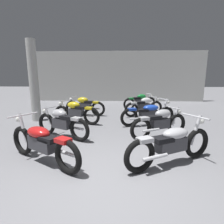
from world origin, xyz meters
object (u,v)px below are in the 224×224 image
Objects in this scene: motorcycle_left_row_2 at (76,112)px; motorcycle_right_row_2 at (149,113)px; motorcycle_right_row_1 at (160,123)px; motorcycle_right_row_0 at (172,143)px; motorcycle_right_row_3 at (144,106)px; motorcycle_left_row_3 at (85,106)px; motorcycle_right_row_4 at (140,101)px; motorcycle_left_row_0 at (42,142)px; motorcycle_left_row_1 at (62,122)px; support_pillar at (34,81)px.

motorcycle_right_row_2 is (2.74, -0.13, -0.01)m from motorcycle_left_row_2.
motorcycle_right_row_2 reaches higher than motorcycle_right_row_1.
motorcycle_right_row_3 is at bearing 89.21° from motorcycle_right_row_0.
motorcycle_left_row_3 is 3.19m from motorcycle_right_row_4.
motorcycle_right_row_4 is at bearing 66.76° from motorcycle_left_row_0.
motorcycle_left_row_1 is (-0.11, 1.57, 0.01)m from motorcycle_left_row_0.
motorcycle_left_row_0 is at bearing -88.38° from motorcycle_left_row_2.
motorcycle_left_row_3 is 0.93× the size of motorcycle_right_row_2.
motorcycle_left_row_0 is 1.00× the size of motorcycle_left_row_2.
motorcycle_left_row_0 is at bearing -120.31° from motorcycle_right_row_3.
motorcycle_left_row_2 is (1.75, -0.39, -1.14)m from support_pillar.
motorcycle_left_row_2 is 1.04× the size of motorcycle_right_row_3.
motorcycle_left_row_2 is at bearing 91.62° from motorcycle_left_row_0.
motorcycle_left_row_1 is 3.14m from motorcycle_right_row_2.
motorcycle_left_row_1 is 0.92× the size of motorcycle_right_row_0.
motorcycle_right_row_4 is (2.81, 4.72, 0.00)m from motorcycle_left_row_1.
motorcycle_left_row_2 is at bearing 131.16° from motorcycle_right_row_0.
motorcycle_right_row_0 is 0.94× the size of motorcycle_right_row_2.
motorcycle_right_row_2 is at bearing -2.71° from motorcycle_left_row_2.
motorcycle_right_row_2 is (2.65, 3.06, 0.00)m from motorcycle_left_row_0.
motorcycle_left_row_2 is at bearing -12.62° from support_pillar.
motorcycle_left_row_0 is 4.05m from motorcycle_right_row_2.
support_pillar reaches higher than motorcycle_left_row_0.
motorcycle_left_row_2 is 4.16m from motorcycle_right_row_0.
motorcycle_left_row_0 and motorcycle_right_row_0 have the same top height.
support_pillar reaches higher than motorcycle_right_row_2.
motorcycle_right_row_2 is (2.71, -1.62, -0.01)m from motorcycle_left_row_3.
motorcycle_right_row_3 is (-0.06, 2.94, 0.00)m from motorcycle_right_row_1.
motorcycle_left_row_1 and motorcycle_left_row_3 have the same top height.
motorcycle_left_row_0 and motorcycle_right_row_2 have the same top height.
support_pillar is at bearing -148.33° from motorcycle_left_row_3.
support_pillar is 1.53× the size of motorcycle_right_row_2.
motorcycle_left_row_1 and motorcycle_right_row_3 have the same top height.
motorcycle_right_row_3 is 0.99× the size of motorcycle_right_row_4.
motorcycle_right_row_1 is at bearing 2.47° from motorcycle_left_row_1.
motorcycle_left_row_2 is at bearing 89.46° from motorcycle_left_row_1.
motorcycle_right_row_2 is (-0.12, 1.37, -0.01)m from motorcycle_right_row_1.
motorcycle_left_row_3 is 5.35m from motorcycle_right_row_0.
motorcycle_left_row_1 is 3.14m from motorcycle_right_row_0.
motorcycle_left_row_0 is at bearing -178.71° from motorcycle_right_row_0.
motorcycle_left_row_3 is (-0.05, 4.68, 0.01)m from motorcycle_left_row_0.
motorcycle_left_row_1 is at bearing -120.72° from motorcycle_right_row_4.
motorcycle_left_row_3 is 1.06× the size of motorcycle_right_row_3.
support_pillar reaches higher than motorcycle_right_row_0.
motorcycle_right_row_3 is (2.80, 1.44, 0.00)m from motorcycle_left_row_2.
motorcycle_right_row_0 is at bearing 1.29° from motorcycle_left_row_0.
motorcycle_right_row_4 is at bearing 30.84° from support_pillar.
support_pillar is 1.67× the size of motorcycle_left_row_2.
motorcycle_right_row_1 is (0.13, 1.63, 0.01)m from motorcycle_right_row_0.
motorcycle_right_row_0 is at bearing -28.73° from motorcycle_left_row_1.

